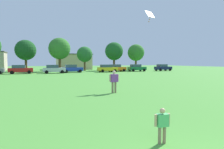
# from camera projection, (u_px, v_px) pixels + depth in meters

# --- Properties ---
(ground_plane) EXTENTS (160.00, 160.00, 0.00)m
(ground_plane) POSITION_uv_depth(u_px,v_px,m) (55.00, 76.00, 30.35)
(ground_plane) COLOR #4C9338
(child_kite_flyer) EXTENTS (0.47, 0.21, 0.98)m
(child_kite_flyer) POSITION_uv_depth(u_px,v_px,m) (162.00, 123.00, 5.11)
(child_kite_flyer) COLOR #8C7259
(child_kite_flyer) RESTS_ON ground
(adult_bystander) EXTENTS (0.77, 0.34, 1.62)m
(adult_bystander) POSITION_uv_depth(u_px,v_px,m) (114.00, 80.00, 13.54)
(adult_bystander) COLOR #8C7259
(adult_bystander) RESTS_ON ground
(kite) EXTENTS (1.07, 0.75, 1.05)m
(kite) POSITION_uv_depth(u_px,v_px,m) (150.00, 15.00, 17.63)
(kite) COLOR yellow
(parked_car_red_1) EXTENTS (4.30, 2.02, 1.68)m
(parked_car_red_1) POSITION_uv_depth(u_px,v_px,m) (20.00, 69.00, 35.94)
(parked_car_red_1) COLOR red
(parked_car_red_1) RESTS_ON ground
(parked_car_silver_2) EXTENTS (4.30, 2.02, 1.68)m
(parked_car_silver_2) POSITION_uv_depth(u_px,v_px,m) (54.00, 69.00, 37.37)
(parked_car_silver_2) COLOR silver
(parked_car_silver_2) RESTS_ON ground
(parked_car_blue_3) EXTENTS (4.30, 2.02, 1.68)m
(parked_car_blue_3) POSITION_uv_depth(u_px,v_px,m) (72.00, 68.00, 40.09)
(parked_car_blue_3) COLOR #1E38AD
(parked_car_blue_3) RESTS_ON ground
(parked_car_yellow_4) EXTENTS (4.30, 2.02, 1.68)m
(parked_car_yellow_4) POSITION_uv_depth(u_px,v_px,m) (107.00, 68.00, 41.65)
(parked_car_yellow_4) COLOR yellow
(parked_car_yellow_4) RESTS_ON ground
(parked_car_orange_5) EXTENTS (4.30, 2.02, 1.68)m
(parked_car_orange_5) POSITION_uv_depth(u_px,v_px,m) (116.00, 68.00, 44.05)
(parked_car_orange_5) COLOR orange
(parked_car_orange_5) RESTS_ON ground
(parked_car_green_6) EXTENTS (4.30, 2.02, 1.68)m
(parked_car_green_6) POSITION_uv_depth(u_px,v_px,m) (137.00, 68.00, 45.11)
(parked_car_green_6) COLOR #196B38
(parked_car_green_6) RESTS_ON ground
(parked_car_navy_7) EXTENTS (4.30, 2.02, 1.68)m
(parked_car_navy_7) POSITION_uv_depth(u_px,v_px,m) (163.00, 67.00, 47.87)
(parked_car_navy_7) COLOR #141E4C
(parked_car_navy_7) RESTS_ON ground
(tree_left) EXTENTS (4.77, 4.77, 7.44)m
(tree_left) POSITION_uv_depth(u_px,v_px,m) (26.00, 50.00, 44.31)
(tree_left) COLOR brown
(tree_left) RESTS_ON ground
(tree_center_left) EXTENTS (5.15, 5.15, 8.03)m
(tree_center_left) POSITION_uv_depth(u_px,v_px,m) (60.00, 49.00, 45.19)
(tree_center_left) COLOR brown
(tree_center_left) RESTS_ON ground
(tree_center_right) EXTENTS (3.99, 3.99, 6.22)m
(tree_center_right) POSITION_uv_depth(u_px,v_px,m) (85.00, 54.00, 48.29)
(tree_center_right) COLOR brown
(tree_center_right) RESTS_ON ground
(tree_right) EXTENTS (4.84, 4.84, 7.54)m
(tree_right) POSITION_uv_depth(u_px,v_px,m) (114.00, 51.00, 50.49)
(tree_right) COLOR brown
(tree_right) RESTS_ON ground
(tree_far_right) EXTENTS (4.55, 4.55, 7.09)m
(tree_far_right) POSITION_uv_depth(u_px,v_px,m) (136.00, 53.00, 51.63)
(tree_far_right) COLOR brown
(tree_far_right) RESTS_ON ground
(house_right) EXTENTS (10.07, 9.11, 4.68)m
(house_right) POSITION_uv_depth(u_px,v_px,m) (74.00, 62.00, 58.62)
(house_right) COLOR beige
(house_right) RESTS_ON ground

